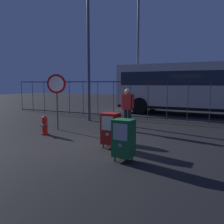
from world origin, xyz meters
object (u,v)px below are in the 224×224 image
Objects in this scene: newspaper_box_primary at (111,128)px; bus_near at (207,86)px; stop_sign at (57,90)px; newspaper_box_secondary at (124,138)px; street_light_near_left at (138,45)px; pedestrian at (127,107)px; street_light_near_right at (88,44)px; fire_hydrant at (45,125)px.

newspaper_box_primary is 9.13m from bus_near.
bus_near reaches higher than stop_sign.
newspaper_box_secondary is 0.13× the size of street_light_near_left.
newspaper_box_secondary is 0.46× the size of stop_sign.
newspaper_box_primary is 2.63m from pedestrian.
street_light_near_left is at bearing 109.10° from newspaper_box_secondary.
street_light_near_right is (-5.07, -4.74, 2.04)m from bus_near.
stop_sign is at bearing 155.06° from newspaper_box_primary.
fire_hydrant is 4.11m from newspaper_box_secondary.
newspaper_box_secondary is 3.78m from pedestrian.
fire_hydrant is at bearing -79.42° from stop_sign.
fire_hydrant is 0.45× the size of pedestrian.
street_light_near_right is at bearing 149.97° from pedestrian.
pedestrian is at bearing 111.81° from newspaper_box_secondary.
street_light_near_left reaches higher than bus_near.
street_light_near_right is (-2.78, 1.60, 2.81)m from pedestrian.
stop_sign is 8.89m from bus_near.
pedestrian is 0.26× the size of street_light_near_right.
newspaper_box_primary is 0.13× the size of street_light_near_left.
bus_near is at bearing 70.09° from pedestrian.
fire_hydrant is 0.73× the size of newspaper_box_secondary.
newspaper_box_primary is (2.99, -0.54, 0.22)m from fire_hydrant.
street_light_near_left is 1.18× the size of street_light_near_right.
street_light_near_right is (-4.17, 5.10, 3.18)m from newspaper_box_secondary.
fire_hydrant is 0.73× the size of newspaper_box_primary.
stop_sign is 0.35× the size of street_light_near_right.
fire_hydrant is 0.12× the size of street_light_near_right.
street_light_near_right is at bearing -136.10° from bus_near.
newspaper_box_secondary is 0.61× the size of pedestrian.
pedestrian is at bearing 22.48° from stop_sign.
pedestrian is (-1.40, 3.49, 0.38)m from newspaper_box_secondary.
fire_hydrant is 0.07× the size of bus_near.
pedestrian is at bearing 102.42° from newspaper_box_primary.
bus_near is at bearing 84.77° from newspaper_box_secondary.
street_light_near_left is 5.20m from street_light_near_right.
bus_near is 1.64× the size of street_light_near_right.
newspaper_box_secondary is at bearing -94.38° from bus_near.
fire_hydrant is 4.97m from street_light_near_right.
stop_sign reaches higher than pedestrian.
bus_near is (1.74, 8.89, 1.14)m from newspaper_box_primary.
street_light_near_left is at bearing 88.14° from fire_hydrant.
newspaper_box_secondary is 11.46m from street_light_near_left.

